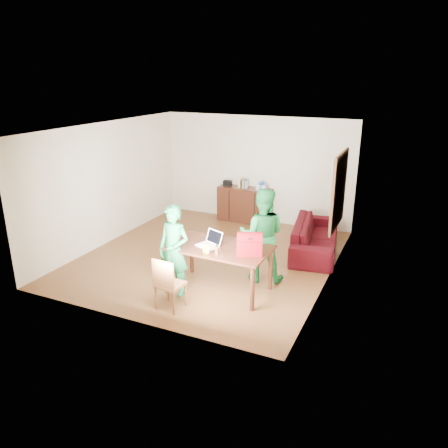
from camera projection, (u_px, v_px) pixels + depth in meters
The scene contains 10 objects.
room at pixel (212, 196), 8.92m from camera, with size 5.20×5.70×2.90m.
table at pixel (219, 252), 7.62m from camera, with size 1.81×1.05×0.83m.
chair at pixel (170, 293), 7.16m from camera, with size 0.45×0.43×0.91m.
person_near at pixel (174, 250), 7.49m from camera, with size 0.59×0.39×1.61m, color #156132.
person_far at pixel (262, 235), 7.99m from camera, with size 0.86×0.67×1.76m, color #16632B.
laptop at pixel (207, 244), 7.58m from camera, with size 0.44×0.38×0.26m.
bananas at pixel (206, 252), 7.28m from camera, with size 0.16×0.10×0.06m, color gold, non-canonical shape.
bottle at pixel (217, 250), 7.22m from camera, with size 0.06×0.06×0.18m, color #603116.
red_bag at pixel (250, 246), 7.21m from camera, with size 0.42×0.24×0.31m, color maroon.
sofa at pixel (315, 237), 9.45m from camera, with size 2.27×0.89×0.66m, color #3D0814.
Camera 1 is at (3.81, -7.61, 3.69)m, focal length 35.00 mm.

